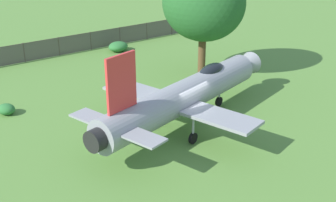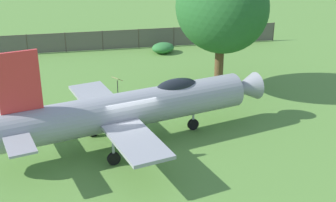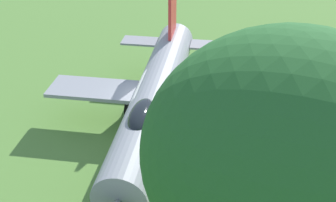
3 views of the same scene
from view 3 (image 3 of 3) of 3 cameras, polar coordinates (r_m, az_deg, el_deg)
ground_plane at (r=19.23m, az=-1.51°, el=-4.19°), size 200.00×200.00×0.00m
display_jet at (r=17.90m, az=-1.80°, el=0.08°), size 9.74×14.43×5.37m
shade_tree at (r=9.61m, az=14.68°, el=-6.66°), size 6.05×5.23×8.05m
info_plaque at (r=17.32m, az=19.07°, el=-7.11°), size 0.68×0.53×1.14m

